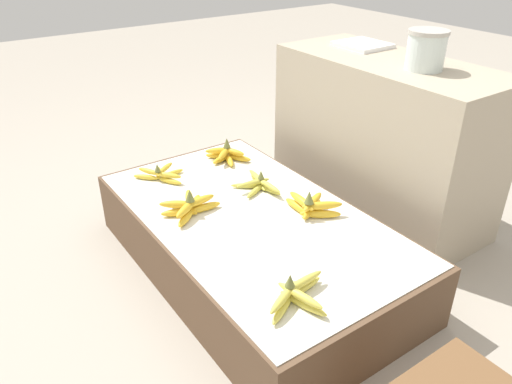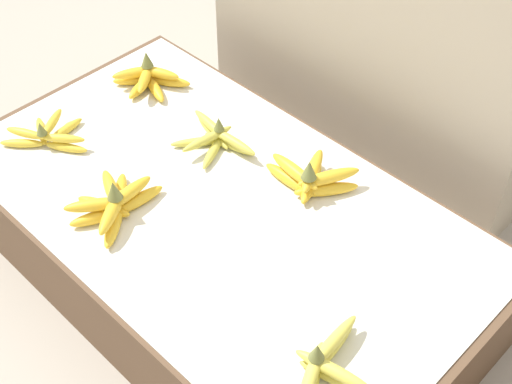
% 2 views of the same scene
% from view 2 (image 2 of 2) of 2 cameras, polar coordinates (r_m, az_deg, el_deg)
% --- Properties ---
extents(ground_plane, '(10.00, 10.00, 0.00)m').
position_cam_2_polar(ground_plane, '(1.85, -2.70, -6.38)').
color(ground_plane, '#A89E8E').
extents(display_platform, '(1.30, 0.74, 0.25)m').
position_cam_2_polar(display_platform, '(1.76, -2.84, -3.80)').
color(display_platform, brown).
rests_on(display_platform, ground_plane).
extents(back_vendor_table, '(1.02, 0.44, 0.72)m').
position_cam_2_polar(back_vendor_table, '(2.09, 11.19, 12.72)').
color(back_vendor_table, tan).
rests_on(back_vendor_table, ground_plane).
extents(banana_bunch_front_left, '(0.21, 0.21, 0.08)m').
position_cam_2_polar(banana_bunch_front_left, '(1.88, -16.33, 4.43)').
color(banana_bunch_front_left, gold).
rests_on(banana_bunch_front_left, display_platform).
extents(banana_bunch_front_midleft, '(0.19, 0.23, 0.11)m').
position_cam_2_polar(banana_bunch_front_midleft, '(1.65, -11.33, -0.94)').
color(banana_bunch_front_midleft, gold).
rests_on(banana_bunch_front_midleft, display_platform).
extents(banana_bunch_front_right, '(0.17, 0.25, 0.09)m').
position_cam_2_polar(banana_bunch_front_right, '(1.37, 5.58, -13.80)').
color(banana_bunch_front_right, '#DBCC4C').
rests_on(banana_bunch_front_right, display_platform).
extents(banana_bunch_middle_left, '(0.18, 0.17, 0.10)m').
position_cam_2_polar(banana_bunch_middle_left, '(2.00, -8.61, 8.96)').
color(banana_bunch_middle_left, gold).
rests_on(banana_bunch_middle_left, display_platform).
extents(banana_bunch_middle_midleft, '(0.23, 0.15, 0.08)m').
position_cam_2_polar(banana_bunch_middle_midleft, '(1.80, -3.25, 4.32)').
color(banana_bunch_middle_midleft, gold).
rests_on(banana_bunch_middle_midleft, display_platform).
extents(banana_bunch_middle_midright, '(0.22, 0.17, 0.11)m').
position_cam_2_polar(banana_bunch_middle_midright, '(1.68, 4.38, 1.15)').
color(banana_bunch_middle_midright, gold).
rests_on(banana_bunch_middle_midright, display_platform).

